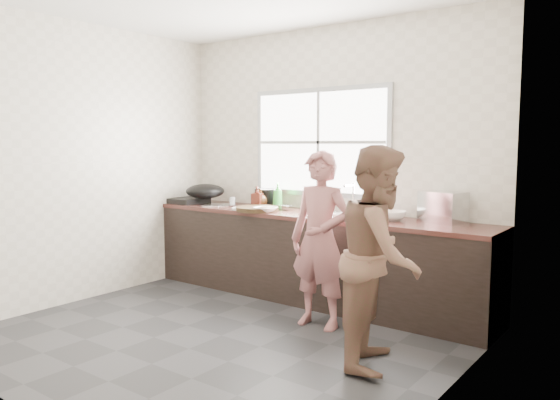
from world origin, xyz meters
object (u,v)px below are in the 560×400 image
Objects in this scene: bottle_brown_short at (260,199)px; dish_rack at (443,207)px; bowl_held at (342,216)px; glass_jar at (232,201)px; woman at (320,245)px; plate_food at (244,208)px; pot_lid_left at (213,205)px; pot_lid_right at (224,205)px; bowl_crabs at (390,217)px; burner at (188,200)px; bowl_mince at (266,210)px; bottle_brown_tall at (257,198)px; bottle_green at (278,195)px; wok at (205,191)px; person_side at (380,256)px; cutting_board at (257,209)px; black_pot at (267,197)px.

dish_rack is (1.96, 0.10, 0.04)m from bottle_brown_short.
glass_jar is at bearing 169.74° from bowl_held.
woman is 0.45m from bowl_held.
plate_food is 0.94× the size of pot_lid_left.
woman is 5.63× the size of plate_food.
bowl_crabs is at bearing 1.23° from pot_lid_right.
burner is 1.44× the size of pot_lid_left.
bottle_brown_tall is at bearing 141.96° from bowl_mince.
burner is at bearing -177.99° from bowl_crabs.
bottle_green reaches higher than bottle_brown_short.
bowl_mince is at bearing -10.69° from wok.
person_side is at bearing -74.79° from dish_rack.
glass_jar is 0.23× the size of burner.
wok is (-0.72, -0.09, 0.05)m from bottle_brown_short.
cutting_board is at bearing -13.42° from pot_lid_right.
bottle_brown_tall is (0.03, -0.20, 0.01)m from black_pot.
bowl_crabs is 1.94m from glass_jar.
wok reaches higher than glass_jar.
burner is (-2.12, 0.13, -0.01)m from bowl_held.
glass_jar is (-2.36, 1.10, 0.14)m from person_side.
bottle_brown_short is at bearing 177.42° from bowl_crabs.
black_pot is at bearing 35.80° from pot_lid_left.
pot_lid_right is at bearing -160.37° from dish_rack.
dish_rack reaches higher than black_pot.
pot_lid_left is (-0.48, -0.34, -0.09)m from black_pot.
dish_rack is (0.41, 0.17, 0.10)m from bowl_crabs.
cutting_board is 1.65× the size of black_pot.
glass_jar is 0.57m from burner.
bowl_held is at bearing -13.74° from bottle_brown_short.
woman reaches higher than pot_lid_right.
bottle_brown_short is (-0.19, -0.06, -0.04)m from bottle_green.
glass_jar is (-0.37, 0.24, 0.03)m from plate_food.
plate_food is at bearing -155.66° from dish_rack.
woman reaches higher than bowl_held.
wok is (-1.90, 0.19, 0.11)m from bowl_held.
bottle_green is at bearing 29.20° from bottle_brown_tall.
woman reaches higher than black_pot.
bottle_green reaches higher than bowl_mince.
bowl_held is 1.21m from bottle_brown_short.
dish_rack reaches higher than bowl_crabs.
cutting_board is at bearing 46.99° from person_side.
bowl_crabs reaches higher than pot_lid_left.
bottle_brown_short is (-1.21, 0.69, 0.26)m from woman.
bottle_brown_short is at bearing 123.89° from cutting_board.
bottle_green reaches higher than bottle_brown_tall.
woman is 1.42m from bottle_brown_short.
person_side is 7.13× the size of bowl_held.
dish_rack reaches higher than pot_lid_left.
bowl_crabs is 1.54m from bottle_brown_tall.
dish_rack reaches higher than pot_lid_right.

